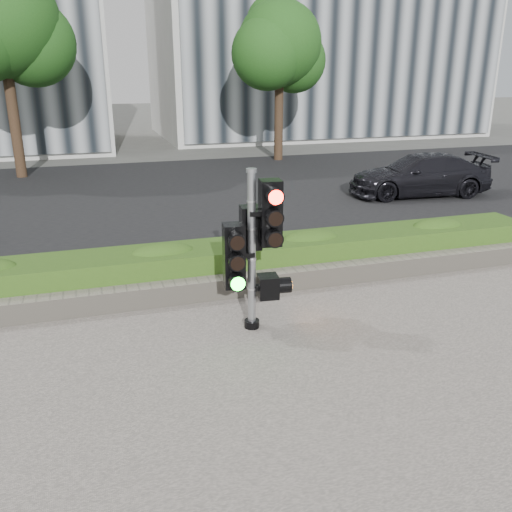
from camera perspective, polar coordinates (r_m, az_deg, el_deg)
name	(u,v)px	position (r m, az deg, el deg)	size (l,w,h in m)	color
ground	(280,348)	(7.50, 2.57, -9.64)	(120.00, 120.00, 0.00)	#51514C
sidewalk	(370,468)	(5.61, 11.90, -21.04)	(16.00, 11.00, 0.03)	#9E9389
road	(168,195)	(16.73, -9.21, 6.34)	(60.00, 13.00, 0.02)	black
curb	(224,268)	(10.23, -3.42, -1.26)	(60.00, 0.25, 0.12)	gray
stone_wall	(242,285)	(9.05, -1.50, -3.03)	(12.00, 0.32, 0.34)	gray
hedge	(232,263)	(9.58, -2.58, -0.70)	(12.00, 1.00, 0.68)	olive
building_right	(314,26)	(33.98, 6.14, 22.90)	(18.00, 10.00, 12.00)	#B7B7B2
tree_left	(0,23)	(20.91, -25.33, 21.26)	(4.61, 4.03, 7.34)	black
tree_right	(279,47)	(23.10, 2.42, 21.13)	(4.10, 3.58, 6.53)	black
traffic_signal	(253,242)	(7.54, -0.27, 1.44)	(0.83, 0.63, 2.33)	black
car_dark	(419,175)	(17.09, 16.82, 8.17)	(1.71, 4.22, 1.22)	black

